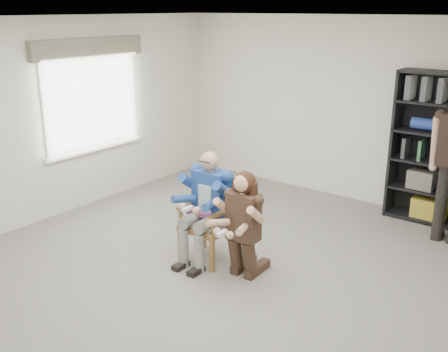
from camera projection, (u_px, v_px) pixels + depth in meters
The scene contains 6 objects.
room_shell at pixel (204, 161), 5.34m from camera, with size 6.00×7.00×2.80m, color white, non-canonical shape.
floor at pixel (205, 283), 5.77m from camera, with size 6.00×7.00×0.01m, color gray.
window_left at pixel (93, 97), 7.73m from camera, with size 0.16×2.00×1.75m, color white, non-canonical shape.
armchair at pixel (208, 219), 6.17m from camera, with size 0.60×0.58×1.03m, color olive, non-canonical shape.
seated_man at pixel (207, 207), 6.12m from camera, with size 0.58×0.81×1.34m, color navy, non-canonical shape.
kneeling_woman at pixel (242, 227), 5.71m from camera, with size 0.52×0.83×1.23m, color #3B251B, non-canonical shape.
Camera 1 is at (3.27, -3.95, 2.90)m, focal length 42.00 mm.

